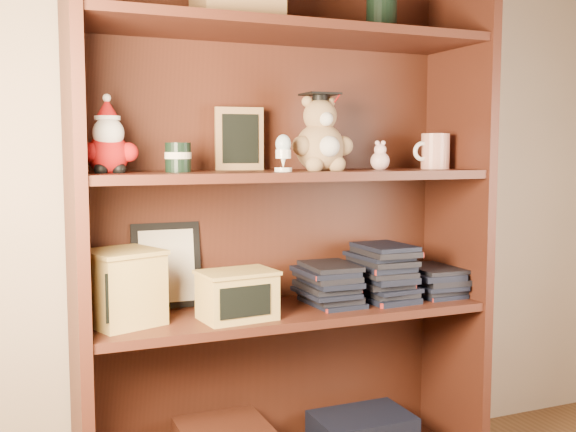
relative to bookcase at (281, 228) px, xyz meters
name	(u,v)px	position (x,y,z in m)	size (l,w,h in m)	color
bookcase	(281,228)	(0.00, 0.00, 0.00)	(1.20, 0.35, 1.60)	#461F14
shelf_lower	(288,312)	(0.00, -0.05, -0.24)	(1.14, 0.33, 0.02)	#461F14
shelf_upper	(288,175)	(0.00, -0.05, 0.16)	(1.14, 0.33, 0.02)	#461F14
santa_plush	(108,143)	(-0.50, -0.06, 0.25)	(0.15, 0.11, 0.21)	#A50F0F
teachers_tin	(178,157)	(-0.32, -0.05, 0.21)	(0.07, 0.07, 0.08)	black
chalkboard_plaque	(239,140)	(-0.11, 0.06, 0.26)	(0.14, 0.08, 0.18)	#9E7547
egg_cup	(283,152)	(-0.04, -0.13, 0.23)	(0.05, 0.05, 0.10)	white
grad_teddy_bear	(321,140)	(0.10, -0.06, 0.26)	(0.19, 0.16, 0.23)	#A27F55
pink_figurine	(380,158)	(0.30, -0.05, 0.21)	(0.06, 0.06, 0.09)	beige
teacher_mug	(435,151)	(0.50, -0.05, 0.23)	(0.12, 0.09, 0.11)	silver
certificate_frame	(167,266)	(-0.32, 0.09, -0.10)	(0.20, 0.05, 0.25)	black
treats_box	(123,287)	(-0.47, -0.05, -0.13)	(0.23, 0.23, 0.20)	tan
pencils_box	(237,295)	(-0.17, -0.12, -0.16)	(0.22, 0.17, 0.13)	tan
book_stack_left	(328,283)	(0.13, -0.05, -0.16)	(0.14, 0.20, 0.13)	black
book_stack_mid	(382,271)	(0.32, -0.05, -0.14)	(0.14, 0.20, 0.18)	black
book_stack_right	(433,279)	(0.50, -0.05, -0.18)	(0.14, 0.20, 0.10)	black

